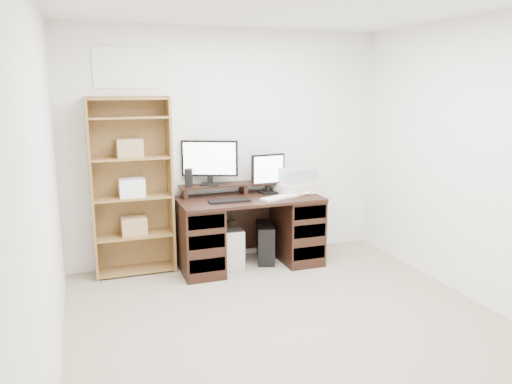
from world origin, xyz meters
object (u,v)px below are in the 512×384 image
tower_black (266,243)px  monitor_wide (210,160)px  monitor_small (268,172)px  tower_silver (231,247)px  printer (297,187)px  desk (249,230)px  bookshelf (132,185)px

tower_black → monitor_wide: bearing=-178.1°
monitor_small → tower_silver: monitor_small is taller
monitor_wide → monitor_small: size_ratio=1.32×
printer → tower_silver: (-0.78, -0.05, -0.58)m
desk → monitor_small: (0.27, 0.15, 0.59)m
bookshelf → monitor_wide: bearing=0.3°
monitor_small → bookshelf: bookshelf is taller
monitor_small → tower_silver: 0.90m
monitor_small → desk: bearing=-157.4°
printer → bookshelf: 1.78m
desk → monitor_wide: bearing=149.3°
tower_silver → bookshelf: (-0.98, 0.19, 0.70)m
desk → printer: size_ratio=3.41×
tower_black → printer: bearing=19.0°
monitor_small → printer: monitor_small is taller
desk → printer: (0.58, 0.07, 0.42)m
printer → monitor_wide: bearing=161.2°
desk → tower_black: bearing=15.5°
monitor_wide → tower_silver: size_ratio=1.27×
monitor_wide → desk: bearing=-7.5°
tower_silver → tower_black: (0.41, 0.04, -0.01)m
bookshelf → tower_black: bearing=-6.4°
tower_silver → monitor_small: bearing=19.9°
desk → bookshelf: size_ratio=0.83×
tower_silver → printer: bearing=7.9°
desk → monitor_wide: 0.86m
bookshelf → desk: bearing=-10.2°
tower_silver → bookshelf: bookshelf is taller
bookshelf → tower_silver: bearing=-11.1°
desk → tower_black: size_ratio=3.31×
tower_black → bookshelf: size_ratio=0.25×
monitor_wide → printer: bearing=14.3°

